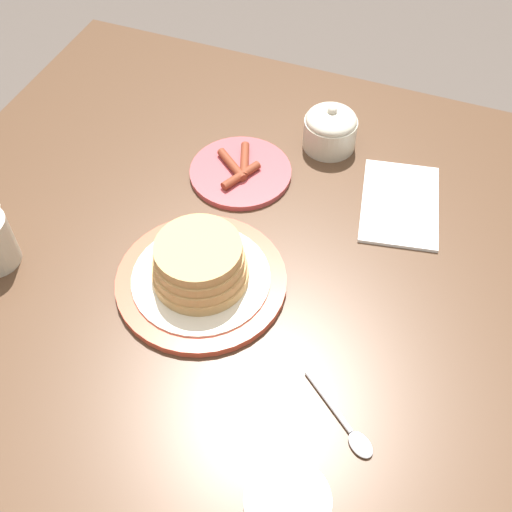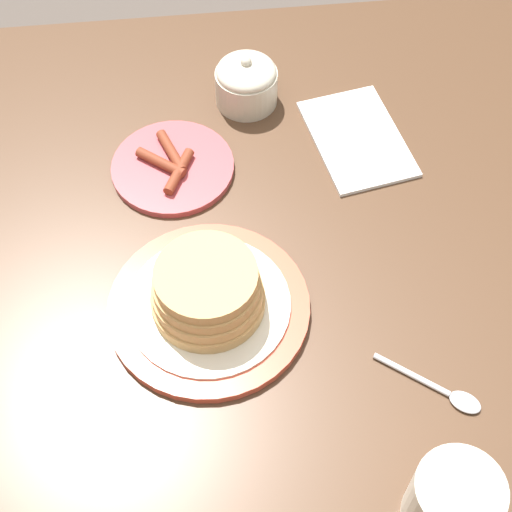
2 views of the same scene
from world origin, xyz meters
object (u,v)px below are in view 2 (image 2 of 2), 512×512
object	(u,v)px
coffee_mug	(454,505)
napkin	(357,139)
side_plate_bacon	(172,167)
pancake_plate	(208,297)
spoon	(444,392)
sugar_bowl	(246,82)

from	to	relation	value
coffee_mug	napkin	world-z (taller)	coffee_mug
side_plate_bacon	coffee_mug	size ratio (longest dim) A/B	1.39
coffee_mug	side_plate_bacon	bearing A→B (deg)	-153.18
side_plate_bacon	napkin	xyz separation A→B (m)	(-0.03, 0.26, -0.00)
pancake_plate	spoon	bearing A→B (deg)	61.76
pancake_plate	coffee_mug	size ratio (longest dim) A/B	2.02
pancake_plate	sugar_bowl	distance (m)	0.36
pancake_plate	coffee_mug	xyz separation A→B (m)	(0.28, 0.22, 0.01)
pancake_plate	sugar_bowl	size ratio (longest dim) A/B	2.72
sugar_bowl	spoon	distance (m)	0.52
side_plate_bacon	sugar_bowl	size ratio (longest dim) A/B	1.87
coffee_mug	spoon	size ratio (longest dim) A/B	1.06
coffee_mug	sugar_bowl	world-z (taller)	coffee_mug
pancake_plate	coffee_mug	world-z (taller)	coffee_mug
sugar_bowl	spoon	world-z (taller)	sugar_bowl
sugar_bowl	napkin	size ratio (longest dim) A/B	0.45
spoon	pancake_plate	bearing A→B (deg)	-118.24
pancake_plate	napkin	xyz separation A→B (m)	(-0.26, 0.23, -0.03)
side_plate_bacon	pancake_plate	bearing A→B (deg)	8.04
spoon	sugar_bowl	bearing A→B (deg)	-160.40
pancake_plate	napkin	distance (m)	0.35
napkin	spoon	size ratio (longest dim) A/B	1.75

